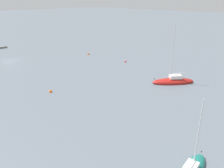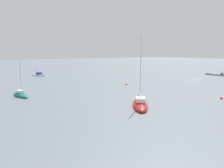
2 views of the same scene
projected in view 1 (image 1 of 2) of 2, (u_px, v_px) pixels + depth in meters
name	position (u px, v px, depth m)	size (l,w,h in m)	color
ground_plane	(10.00, 61.00, 62.85)	(500.00, 500.00, 0.00)	slate
sailboat_red_mid	(173.00, 81.00, 46.51)	(8.33, 7.37, 12.50)	red
mooring_buoy_near	(88.00, 54.00, 69.63)	(0.65, 0.65, 0.65)	#EA5914
mooring_buoy_mid	(51.00, 92.00, 42.27)	(0.61, 0.61, 0.61)	#EA5914
mooring_buoy_far	(125.00, 62.00, 61.62)	(0.55, 0.55, 0.55)	red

